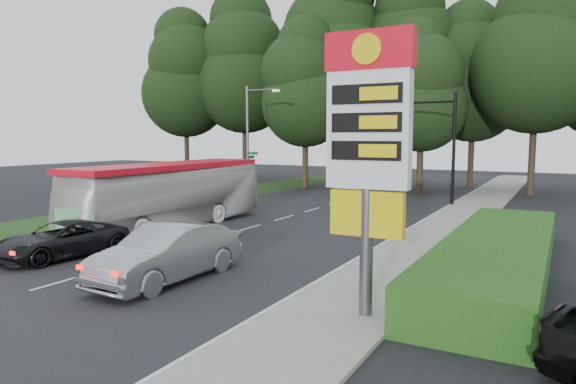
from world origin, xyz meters
The scene contains 21 objects.
ground centered at (0.00, 0.00, 0.00)m, with size 120.00×120.00×0.00m, color black.
road_surface centered at (0.00, 12.00, 0.01)m, with size 14.00×80.00×0.02m, color black.
sidewalk_right centered at (8.50, 12.00, 0.06)m, with size 3.00×80.00×0.12m, color gray.
grass_verge_left centered at (-9.50, 18.00, 0.01)m, with size 5.00×50.00×0.02m, color #193814.
hedge centered at (11.50, 8.00, 0.60)m, with size 3.00×14.00×1.20m, color #1D4813.
gas_station_pylon centered at (9.20, 1.99, 4.45)m, with size 2.10×0.45×6.85m.
traffic_signal_mast centered at (5.68, 24.00, 4.67)m, with size 6.10×0.35×7.20m.
streetlight_signs centered at (-6.99, 22.01, 4.44)m, with size 2.75×0.98×8.00m.
monument centered at (-2.00, 30.00, 5.10)m, with size 3.00×3.00×10.05m.
tree_far_west centered at (-22.00, 33.00, 10.68)m, with size 8.96×8.96×17.60m.
tree_west_mid centered at (-16.00, 35.00, 11.69)m, with size 9.80×9.80×19.25m.
tree_west_near centered at (-10.00, 37.00, 10.02)m, with size 8.40×8.40×16.50m.
tree_center_left centered at (-5.00, 33.00, 12.02)m, with size 10.08×10.08×19.80m.
tree_center_right centered at (1.00, 35.00, 11.02)m, with size 9.24×9.24×18.15m.
tree_east_near centered at (6.00, 37.00, 9.68)m, with size 8.12×8.12×15.95m.
tree_east_mid centered at (11.00, 33.00, 11.35)m, with size 9.52×9.52×18.70m.
tree_monument_left centered at (-6.00, 29.00, 8.68)m, with size 7.28×7.28×14.30m.
tree_monument_right centered at (3.50, 29.50, 8.01)m, with size 6.72×6.72×13.20m.
transit_bus centered at (-3.50, 9.41, 1.57)m, with size 2.63×11.25×3.13m, color silver.
sedan_silver centered at (2.72, 2.24, 0.87)m, with size 1.84×5.29×1.74m, color #9C9EA3.
suv_charcoal centered at (-2.80, 2.74, 0.66)m, with size 2.18×4.73×1.32m, color black.
Camera 1 is at (13.33, -9.52, 4.43)m, focal length 32.00 mm.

